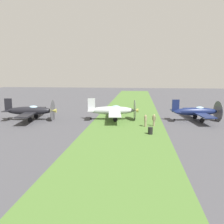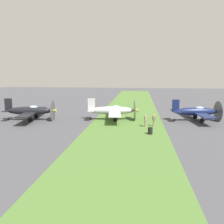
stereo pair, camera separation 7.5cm
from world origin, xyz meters
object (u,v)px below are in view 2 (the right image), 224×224
Objects in this scene: airplane_lead at (197,112)px; airplane_wingman at (113,110)px; airplane_trail at (31,111)px; ground_crew_mechanic at (145,120)px; fuel_drum at (150,131)px; ground_crew_chief at (154,120)px.

airplane_wingman reaches higher than airplane_lead.
airplane_lead is 26.87m from airplane_trail.
ground_crew_mechanic is at bearing -65.42° from airplane_lead.
airplane_lead is at bearing -48.05° from ground_crew_mechanic.
airplane_wingman is 10.56m from fuel_drum.
airplane_wingman reaches higher than ground_crew_mechanic.
ground_crew_chief is 1.92× the size of fuel_drum.
fuel_drum is (4.70, -0.72, -0.46)m from ground_crew_chief.
ground_crew_chief is at bearing -63.47° from airplane_lead.
airplane_wingman reaches higher than fuel_drum.
airplane_lead is 5.92× the size of ground_crew_mechanic.
airplane_trail is 20.26m from fuel_drum.
airplane_trail reaches higher than ground_crew_chief.
fuel_drum is (8.81, 5.72, -1.11)m from airplane_wingman.
airplane_trail is at bearing -88.53° from airplane_wingman.
ground_crew_chief is at bearing 50.93° from airplane_wingman.
airplane_trail is at bearing -110.04° from fuel_drum.
ground_crew_mechanic is at bearing -173.06° from fuel_drum.
airplane_wingman is 11.69× the size of fuel_drum.
ground_crew_mechanic is at bearing 42.29° from airplane_wingman.
ground_crew_mechanic is at bearing -119.62° from ground_crew_chief.
airplane_lead reaches higher than ground_crew_chief.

